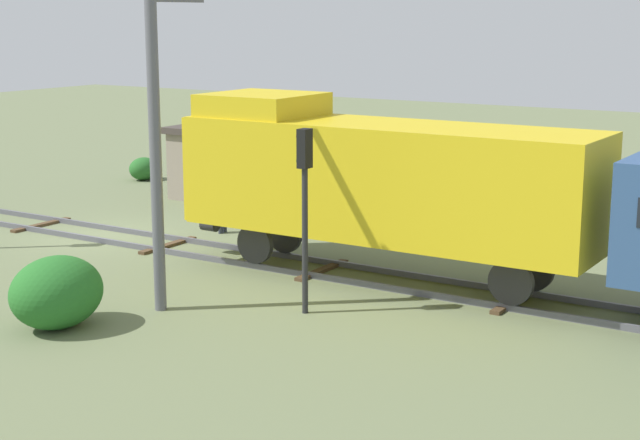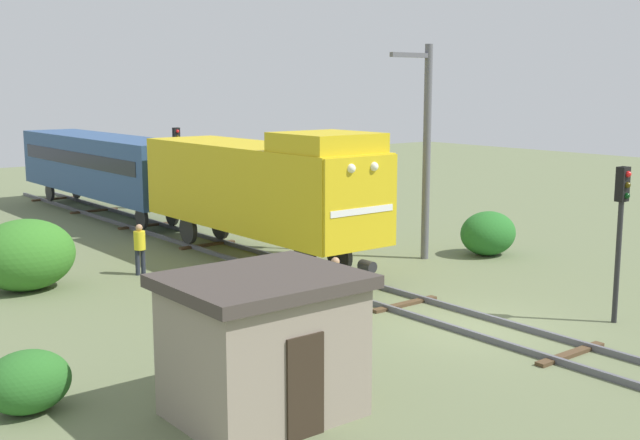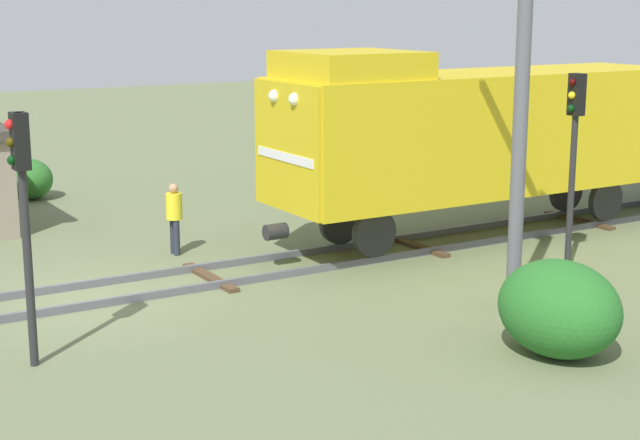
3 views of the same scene
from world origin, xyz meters
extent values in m
plane|color=#66704C|center=(0.00, 0.00, 0.00)|extent=(98.73, 98.73, 0.00)
cube|color=#595960|center=(-0.72, 0.00, 0.08)|extent=(0.10, 65.82, 0.16)
cube|color=#595960|center=(0.72, 0.00, 0.08)|extent=(0.10, 65.82, 0.16)
cube|color=#4C3823|center=(0.00, -2.74, 0.04)|extent=(2.40, 0.24, 0.09)
cube|color=#4C3823|center=(0.00, 2.74, 0.04)|extent=(2.40, 0.24, 0.09)
cube|color=#4C3823|center=(0.00, 8.23, 0.04)|extent=(2.40, 0.24, 0.09)
cube|color=#4C3823|center=(0.00, 13.71, 0.04)|extent=(2.40, 0.24, 0.09)
cube|color=#4C3823|center=(0.00, 19.20, 0.04)|extent=(2.40, 0.24, 0.09)
cube|color=#4C3823|center=(0.00, 24.68, 0.04)|extent=(2.40, 0.24, 0.09)
cube|color=#4C3823|center=(0.00, 30.17, 0.04)|extent=(2.40, 0.24, 0.09)
cube|color=gold|center=(0.00, 10.21, 2.71)|extent=(2.90, 11.00, 2.90)
cube|color=gold|center=(0.00, 6.31, 4.46)|extent=(2.75, 2.80, 0.60)
cube|color=gold|center=(0.00, 4.66, 2.71)|extent=(2.84, 0.10, 2.84)
cube|color=white|center=(0.00, 4.62, 2.51)|extent=(2.46, 0.06, 0.20)
sphere|color=white|center=(-0.45, 4.61, 3.81)|extent=(0.28, 0.28, 0.28)
sphere|color=white|center=(0.45, 4.61, 3.81)|extent=(0.28, 0.28, 0.28)
cylinder|color=#262628|center=(0.00, 4.36, 0.86)|extent=(0.36, 0.50, 0.36)
cylinder|color=#262628|center=(-0.72, 6.51, 0.71)|extent=(0.18, 1.10, 1.10)
cylinder|color=#262628|center=(0.72, 6.51, 0.71)|extent=(0.18, 1.10, 1.10)
cylinder|color=#262628|center=(-0.72, 13.91, 0.71)|extent=(0.18, 1.10, 1.10)
cylinder|color=#262628|center=(0.72, 13.91, 0.71)|extent=(0.18, 1.10, 1.10)
cube|color=#2D4C7A|center=(0.00, 23.31, 2.47)|extent=(2.80, 14.00, 2.70)
cube|color=black|center=(0.00, 23.31, 2.82)|extent=(2.84, 12.88, 0.64)
cylinder|color=#262628|center=(-0.72, 17.91, 0.64)|extent=(0.16, 0.96, 0.96)
cylinder|color=#262628|center=(0.72, 17.91, 0.64)|extent=(0.16, 0.96, 0.96)
cylinder|color=#262628|center=(-0.72, 28.71, 0.64)|extent=(0.16, 0.96, 0.96)
cylinder|color=#262628|center=(0.72, 28.71, 0.64)|extent=(0.16, 0.96, 0.96)
cylinder|color=#262628|center=(3.20, -1.88, 2.07)|extent=(0.14, 0.14, 4.15)
cube|color=black|center=(3.20, -1.88, 3.70)|extent=(0.32, 0.24, 0.90)
sphere|color=red|center=(3.20, -2.02, 3.97)|extent=(0.16, 0.16, 0.16)
sphere|color=#3C3306|center=(3.20, -2.02, 3.69)|extent=(0.16, 0.16, 0.16)
sphere|color=black|center=(3.20, -2.02, 3.41)|extent=(0.16, 0.16, 0.16)
cylinder|color=#262628|center=(3.40, 9.88, 2.17)|extent=(0.14, 0.14, 4.34)
cube|color=black|center=(3.40, 9.88, 3.89)|extent=(0.32, 0.24, 0.90)
sphere|color=#390606|center=(3.40, 9.74, 4.16)|extent=(0.16, 0.16, 0.16)
sphere|color=yellow|center=(3.40, 9.74, 3.88)|extent=(0.16, 0.16, 0.16)
sphere|color=black|center=(3.40, 9.74, 3.60)|extent=(0.16, 0.16, 0.16)
cylinder|color=#262628|center=(3.60, 22.66, 2.06)|extent=(0.14, 0.14, 4.13)
cube|color=black|center=(3.60, 22.66, 3.68)|extent=(0.32, 0.24, 0.90)
sphere|color=red|center=(3.60, 22.52, 3.95)|extent=(0.16, 0.16, 0.16)
sphere|color=#3C3306|center=(3.60, 22.52, 3.67)|extent=(0.16, 0.16, 0.16)
sphere|color=black|center=(3.60, 22.52, 3.39)|extent=(0.16, 0.16, 0.16)
cylinder|color=#262B38|center=(-2.50, 2.96, 0.42)|extent=(0.15, 0.15, 0.85)
cylinder|color=#262B38|center=(-2.30, 2.96, 0.42)|extent=(0.15, 0.15, 0.85)
cylinder|color=yellow|center=(-2.40, 2.96, 1.16)|extent=(0.38, 0.38, 0.62)
sphere|color=tan|center=(-2.40, 2.96, 1.58)|extent=(0.23, 0.23, 0.23)
cylinder|color=#262B38|center=(-4.30, 10.92, 0.42)|extent=(0.15, 0.15, 0.85)
cylinder|color=#262B38|center=(-4.10, 10.92, 0.42)|extent=(0.15, 0.15, 0.85)
cylinder|color=yellow|center=(-4.20, 10.92, 1.16)|extent=(0.38, 0.38, 0.62)
sphere|color=tan|center=(-4.20, 10.92, 1.58)|extent=(0.23, 0.23, 0.23)
cylinder|color=#595960|center=(5.00, 6.83, 3.81)|extent=(0.28, 0.28, 7.62)
cube|color=#595960|center=(4.10, 6.83, 7.22)|extent=(1.80, 0.16, 0.16)
cube|color=gray|center=(-7.50, -1.07, 1.25)|extent=(3.20, 2.60, 2.50)
cube|color=#3F3833|center=(-7.50, -1.07, 2.62)|extent=(3.50, 2.90, 0.24)
cube|color=#2D2319|center=(-7.50, -2.39, 0.95)|extent=(0.80, 0.06, 1.90)
ellipsoid|color=#357826|center=(-7.84, 11.22, 1.10)|extent=(3.03, 2.48, 2.20)
ellipsoid|color=#266926|center=(7.26, 5.79, 0.82)|extent=(2.24, 1.84, 1.63)
ellipsoid|color=#2A6926|center=(-10.97, 1.83, 0.61)|extent=(1.68, 1.37, 1.22)
camera|label=1|loc=(21.89, 21.91, 6.88)|focal=55.00mm
camera|label=2|loc=(-15.66, -13.08, 6.22)|focal=45.00mm
camera|label=3|loc=(18.59, -5.70, 5.77)|focal=55.00mm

